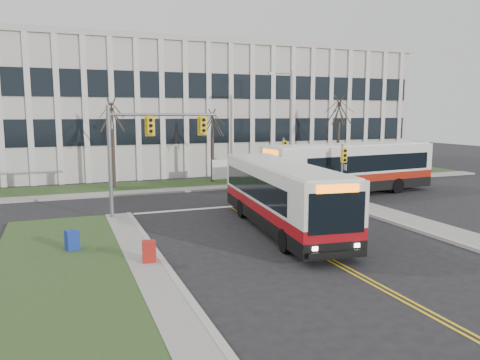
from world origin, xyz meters
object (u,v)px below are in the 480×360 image
bus_cross (350,170)px  newspaper_box_blue (72,241)px  bus_main (281,197)px  streetlight (289,120)px  directory_sign (221,170)px  newspaper_box_red (149,253)px

bus_cross → newspaper_box_blue: bus_cross is taller
bus_cross → newspaper_box_blue: bearing=-73.2°
bus_main → bus_cross: size_ratio=0.92×
streetlight → directory_sign: 6.96m
bus_main → bus_cross: bearing=45.7°
directory_sign → bus_main: bearing=-97.7°
bus_main → newspaper_box_red: bearing=-149.3°
bus_main → newspaper_box_blue: size_ratio=12.83×
newspaper_box_blue → newspaper_box_red: bearing=-63.5°
streetlight → bus_cross: streetlight is taller
streetlight → newspaper_box_blue: bearing=-140.0°
streetlight → bus_main: bearing=-118.2°
newspaper_box_red → directory_sign: bearing=69.3°
bus_cross → newspaper_box_red: size_ratio=13.96×
newspaper_box_blue → newspaper_box_red: 3.88m
directory_sign → bus_main: bus_main is taller
bus_main → newspaper_box_red: bus_main is taller
directory_sign → newspaper_box_red: size_ratio=2.11×
streetlight → directory_sign: size_ratio=4.60×
streetlight → newspaper_box_blue: 23.37m
streetlight → bus_main: size_ratio=0.75×
bus_cross → newspaper_box_red: (-16.35, -10.80, -1.29)m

